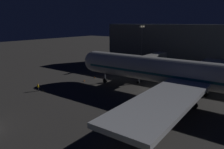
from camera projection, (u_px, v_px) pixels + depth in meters
ground_plane at (151, 92)px, 49.31m from camera, size 320.00×320.00×0.00m
airliner_at_gate at (192, 75)px, 43.04m from camera, size 54.81×57.35×18.26m
jet_bridge at (148, 60)px, 59.18m from camera, size 17.82×3.40×6.99m
terminal_wall at (216, 49)px, 67.78m from camera, size 6.00×80.00×15.07m
apron_floodlight_mast at (142, 43)px, 76.74m from camera, size 2.90×0.50×14.63m
ground_crew_near_nose_gear at (38, 87)px, 49.94m from camera, size 0.40×0.40×1.77m
traffic_cone_nose_port at (95, 77)px, 61.82m from camera, size 0.36×0.36×0.55m
traffic_cone_nose_starboard at (84, 80)px, 58.37m from camera, size 0.36×0.36×0.55m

